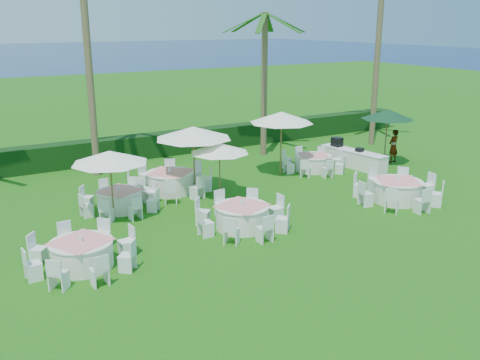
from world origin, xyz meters
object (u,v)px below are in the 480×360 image
Objects in this scene: umbrella_a at (110,157)px; umbrella_green at (388,114)px; umbrella_d at (281,117)px; buffet_table at (353,158)px; banquet_table_e at (170,181)px; staff_person at (393,146)px; banquet_table_a at (82,253)px; banquet_table_b at (242,216)px; umbrella_c at (193,133)px; banquet_table_d at (120,200)px; umbrella_b at (219,148)px; banquet_table_f at (313,162)px; banquet_table_c at (397,190)px.

umbrella_a is 0.97× the size of umbrella_green.
umbrella_d reaches higher than buffet_table.
staff_person reaches higher than banquet_table_e.
banquet_table_e is 0.91× the size of buffet_table.
banquet_table_e reaches higher than banquet_table_a.
banquet_table_b is 1.04× the size of umbrella_c.
staff_person reaches higher than banquet_table_d.
umbrella_b is at bearing -5.62° from staff_person.
umbrella_b is (3.89, -0.75, 1.70)m from banquet_table_d.
banquet_table_b reaches higher than banquet_table_f.
staff_person is at bearing -5.48° from banquet_table_e.
staff_person is at bearing 46.06° from banquet_table_c.
staff_person is at bearing 19.32° from banquet_table_b.
umbrella_a is 1.60× the size of staff_person.
banquet_table_a is 12.32m from banquet_table_c.
umbrella_green is (3.77, -0.87, 2.13)m from banquet_table_f.
umbrella_green is at bearing -14.73° from buffet_table.
umbrella_b is (0.83, 3.18, 1.67)m from banquet_table_b.
banquet_table_d is at bearing 155.19° from banquet_table_c.
banquet_table_d is 9.78m from banquet_table_f.
buffet_table is at bearing -4.52° from banquet_table_e.
umbrella_green reaches higher than banquet_table_e.
umbrella_b is (4.41, 0.13, -0.22)m from umbrella_a.
banquet_table_f is at bearing 90.72° from banquet_table_c.
buffet_table is (7.94, 1.09, -1.65)m from umbrella_b.
banquet_table_d is 14.17m from staff_person.
banquet_table_b is 4.98m from banquet_table_d.
umbrella_a is at bearing -170.94° from banquet_table_f.
umbrella_c is at bearing 5.82° from banquet_table_d.
banquet_table_c is (6.76, -0.61, 0.02)m from banquet_table_b.
banquet_table_f is 4.50m from staff_person.
banquet_table_a is 1.06× the size of banquet_table_f.
umbrella_b is 1.33m from umbrella_c.
umbrella_b is at bearing -165.54° from banquet_table_f.
banquet_table_b is 5.04m from banquet_table_e.
umbrella_d is (-1.80, 5.54, 2.24)m from banquet_table_c.
banquet_table_e is 2.81m from umbrella_b.
banquet_table_a is at bearing 178.64° from banquet_table_c.
banquet_table_e is 9.33m from buffet_table.
buffet_table is at bearing 25.96° from banquet_table_b.
umbrella_green is at bearing 3.82° from umbrella_b.
banquet_table_f is (9.75, 0.76, -0.00)m from banquet_table_d.
banquet_table_e is at bearing 179.23° from umbrella_d.
banquet_table_a is 16.68m from umbrella_green.
banquet_table_c is 8.42m from umbrella_c.
banquet_table_a is at bearing -162.26° from buffet_table.
umbrella_green is (3.70, 4.43, 2.08)m from banquet_table_c.
umbrella_b is 8.18m from buffet_table.
banquet_table_d is 1.09× the size of umbrella_green.
banquet_table_d is (-9.82, 4.54, -0.05)m from banquet_table_c.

